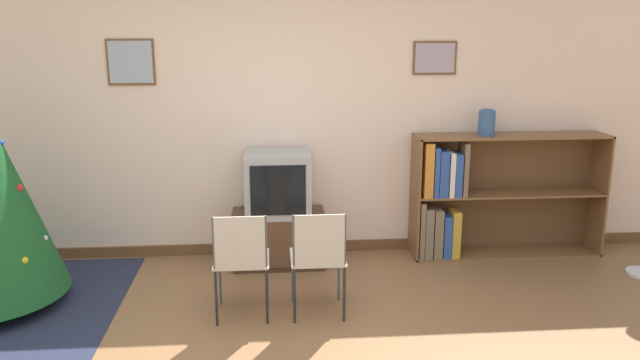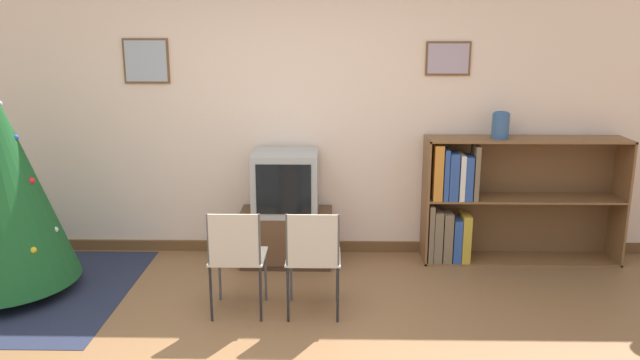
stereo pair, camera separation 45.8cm
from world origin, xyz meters
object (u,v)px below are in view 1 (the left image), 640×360
at_px(television, 277,183).
at_px(vase, 487,122).
at_px(tv_console, 278,238).
at_px(bookshelf, 473,198).
at_px(folding_chair_left, 241,259).
at_px(folding_chair_right, 318,256).

height_order(television, vase, vase).
bearing_deg(tv_console, bookshelf, 2.60).
bearing_deg(folding_chair_left, television, 75.70).
height_order(television, folding_chair_left, television).
height_order(folding_chair_left, bookshelf, bookshelf).
distance_m(television, bookshelf, 1.82).
xyz_separation_m(folding_chair_right, bookshelf, (1.53, 1.18, 0.08)).
height_order(folding_chair_right, vase, vase).
bearing_deg(television, folding_chair_left, -104.30).
height_order(television, folding_chair_right, television).
distance_m(tv_console, vase, 2.15).
bearing_deg(folding_chair_right, tv_console, 104.27).
relative_size(tv_console, folding_chair_right, 1.01).
bearing_deg(tv_console, vase, 2.28).
height_order(tv_console, folding_chair_right, folding_chair_right).
relative_size(tv_console, bookshelf, 0.47).
xyz_separation_m(folding_chair_right, vase, (1.61, 1.17, 0.78)).
distance_m(television, folding_chair_right, 1.16).
relative_size(tv_console, vase, 3.51).
xyz_separation_m(tv_console, vase, (1.89, 0.07, 1.02)).
xyz_separation_m(tv_console, television, (0.00, -0.00, 0.51)).
relative_size(television, folding_chair_right, 0.70).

